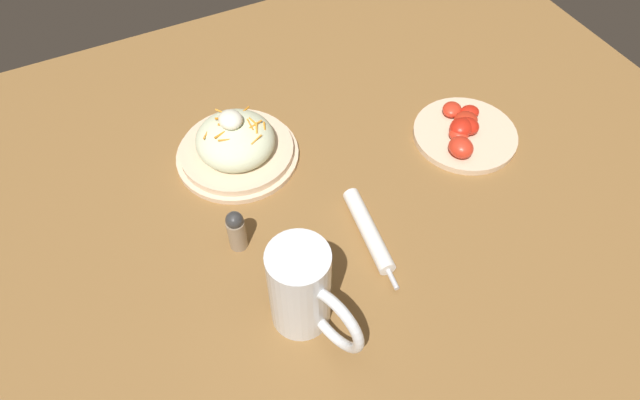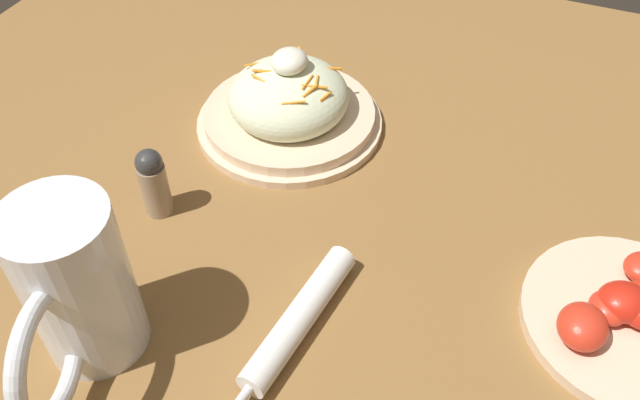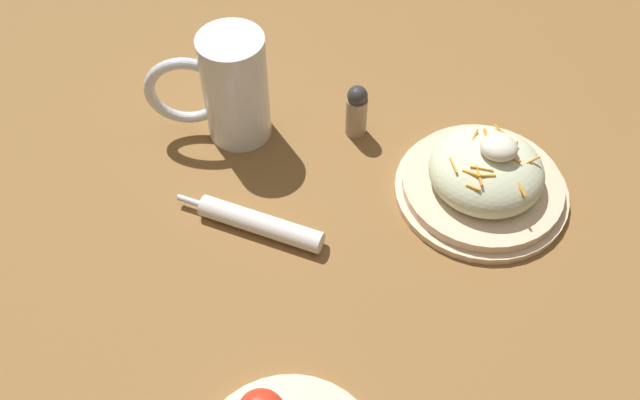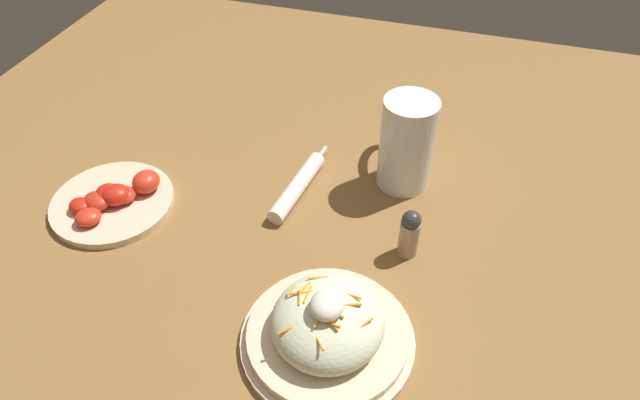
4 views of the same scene
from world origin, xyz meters
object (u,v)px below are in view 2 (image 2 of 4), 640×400
salad_plate (289,105)px  tomato_plate (628,315)px  beer_mug (78,295)px  salt_shaker (153,182)px  napkin_roll (299,318)px

salad_plate → tomato_plate: salad_plate is taller
beer_mug → tomato_plate: bearing=-64.8°
salt_shaker → beer_mug: bearing=-166.4°
napkin_roll → salt_shaker: (0.08, 0.21, 0.03)m
napkin_roll → salt_shaker: bearing=68.4°
beer_mug → salt_shaker: size_ratio=1.97×
beer_mug → salad_plate: bearing=-4.9°
salad_plate → napkin_roll: salad_plate is taller
salad_plate → salt_shaker: size_ratio=2.73×
napkin_roll → tomato_plate: size_ratio=1.01×
napkin_roll → tomato_plate: tomato_plate is taller
salad_plate → tomato_plate: bearing=-109.5°
napkin_roll → salt_shaker: salt_shaker is taller
beer_mug → tomato_plate: 0.50m
salad_plate → beer_mug: size_ratio=1.39×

